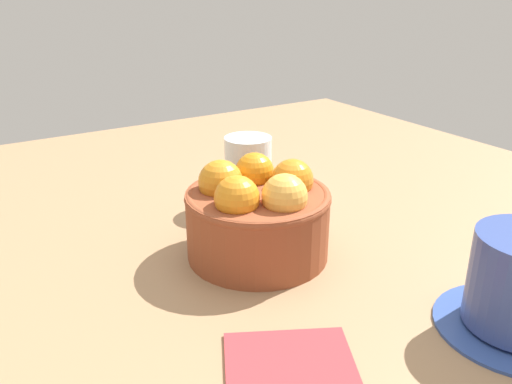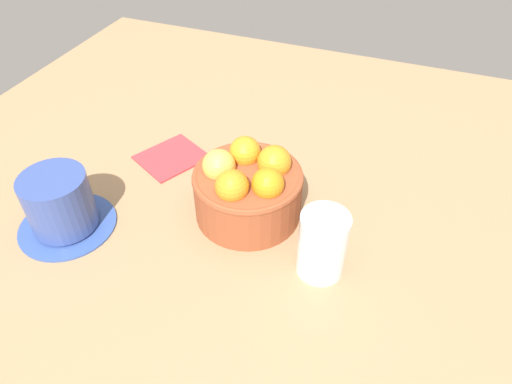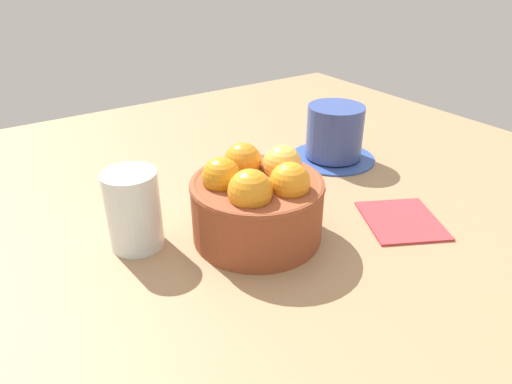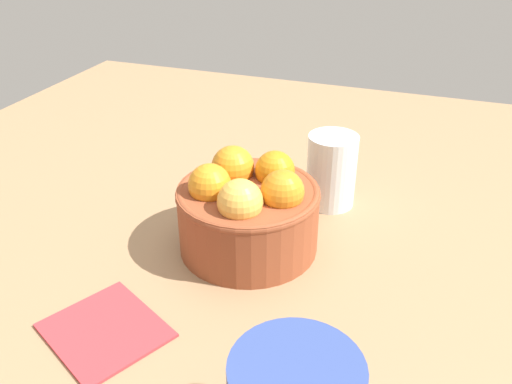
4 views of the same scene
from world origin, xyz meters
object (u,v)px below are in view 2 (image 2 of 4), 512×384
object	(u,v)px
coffee_cup	(60,205)
terracotta_bowl	(248,187)
water_glass	(322,244)
folded_napkin	(171,157)

from	to	relation	value
coffee_cup	terracotta_bowl	bearing A→B (deg)	117.29
terracotta_bowl	coffee_cup	xyz separation A→B (cm)	(11.83, -22.93, -0.77)
terracotta_bowl	coffee_cup	distance (cm)	25.81
terracotta_bowl	water_glass	world-z (taller)	terracotta_bowl
terracotta_bowl	coffee_cup	world-z (taller)	terracotta_bowl
folded_napkin	terracotta_bowl	bearing A→B (deg)	65.90
folded_napkin	water_glass	bearing A→B (deg)	64.64
coffee_cup	water_glass	size ratio (longest dim) A/B	1.47
water_glass	terracotta_bowl	bearing A→B (deg)	-117.03
coffee_cup	water_glass	distance (cm)	35.84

